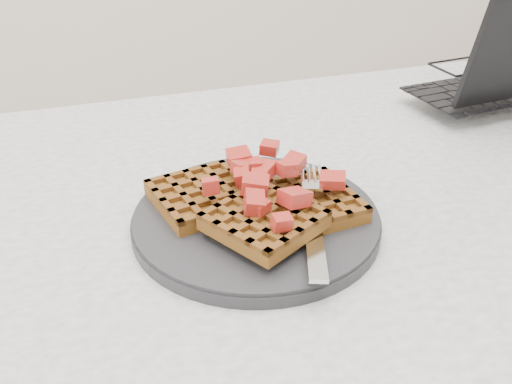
% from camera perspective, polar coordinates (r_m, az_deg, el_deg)
% --- Properties ---
extents(table, '(1.20, 0.80, 0.75)m').
position_cam_1_polar(table, '(0.69, 13.01, -9.29)').
color(table, silver).
rests_on(table, ground).
extents(plate, '(0.25, 0.25, 0.02)m').
position_cam_1_polar(plate, '(0.57, 0.00, -2.76)').
color(plate, black).
rests_on(plate, table).
extents(waffles, '(0.20, 0.19, 0.03)m').
position_cam_1_polar(waffles, '(0.56, 0.14, -1.31)').
color(waffles, brown).
rests_on(waffles, plate).
extents(strawberry_pile, '(0.15, 0.15, 0.02)m').
position_cam_1_polar(strawberry_pile, '(0.55, 0.00, 1.26)').
color(strawberry_pile, '#8B0904').
rests_on(strawberry_pile, waffles).
extents(fork, '(0.08, 0.18, 0.02)m').
position_cam_1_polar(fork, '(0.54, 5.72, -2.79)').
color(fork, silver).
rests_on(fork, plate).
extents(laptop, '(0.34, 0.26, 0.22)m').
position_cam_1_polar(laptop, '(0.96, 23.41, 10.85)').
color(laptop, black).
rests_on(laptop, table).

